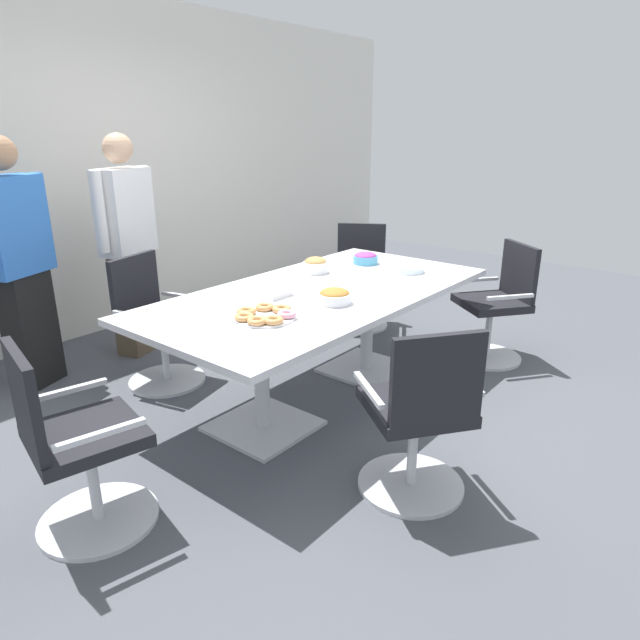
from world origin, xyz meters
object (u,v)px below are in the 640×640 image
at_px(office_chair_1, 419,421).
at_px(snack_bowl_candy_mix, 365,258).
at_px(plate_stack, 409,269).
at_px(office_chair_0, 75,450).
at_px(snack_bowl_pretzels, 335,296).
at_px(snack_bowl_cookies, 316,265).
at_px(office_chair_4, 156,328).
at_px(napkin_pile, 272,290).
at_px(office_chair_3, 359,282).
at_px(person_standing_0, 19,263).
at_px(office_chair_2, 497,309).
at_px(donut_platter, 265,315).
at_px(person_standing_1, 129,244).
at_px(conference_table, 320,309).

relative_size(office_chair_1, snack_bowl_candy_mix, 4.78).
bearing_deg(plate_stack, office_chair_0, 175.46).
xyz_separation_m(snack_bowl_pretzels, snack_bowl_cookies, (0.49, 0.55, 0.01)).
distance_m(office_chair_4, napkin_pile, 1.00).
height_order(snack_bowl_cookies, snack_bowl_candy_mix, snack_bowl_cookies).
bearing_deg(snack_bowl_candy_mix, napkin_pile, -178.05).
bearing_deg(napkin_pile, office_chair_3, 16.62).
height_order(person_standing_0, snack_bowl_pretzels, person_standing_0).
distance_m(snack_bowl_cookies, snack_bowl_candy_mix, 0.47).
bearing_deg(office_chair_0, office_chair_3, 114.84).
relative_size(office_chair_3, snack_bowl_cookies, 5.09).
xyz_separation_m(office_chair_1, napkin_pile, (0.25, 1.21, 0.38)).
bearing_deg(snack_bowl_pretzels, snack_bowl_cookies, 48.34).
bearing_deg(office_chair_3, office_chair_1, 100.97).
relative_size(office_chair_0, office_chair_2, 1.00).
distance_m(snack_bowl_candy_mix, plate_stack, 0.39).
bearing_deg(plate_stack, office_chair_3, 55.00).
xyz_separation_m(office_chair_2, person_standing_0, (-2.50, 2.34, 0.48)).
bearing_deg(donut_platter, napkin_pile, 38.75).
distance_m(person_standing_1, plate_stack, 2.15).
bearing_deg(napkin_pile, office_chair_1, -101.83).
distance_m(office_chair_2, office_chair_3, 1.29).
relative_size(person_standing_1, napkin_pile, 9.19).
xyz_separation_m(snack_bowl_pretzels, napkin_pile, (-0.12, 0.40, -0.01)).
xyz_separation_m(conference_table, plate_stack, (0.78, -0.20, 0.15)).
height_order(office_chair_4, plate_stack, office_chair_4).
relative_size(office_chair_1, office_chair_2, 1.00).
relative_size(office_chair_2, snack_bowl_candy_mix, 4.78).
height_order(person_standing_1, donut_platter, person_standing_1).
distance_m(office_chair_1, napkin_pile, 1.29).
bearing_deg(office_chair_0, person_standing_0, 173.71).
bearing_deg(donut_platter, plate_stack, -3.33).
xyz_separation_m(office_chair_4, person_standing_0, (-0.57, 0.65, 0.48)).
xyz_separation_m(office_chair_0, person_standing_0, (0.59, 1.70, 0.48)).
height_order(snack_bowl_candy_mix, plate_stack, snack_bowl_candy_mix).
distance_m(office_chair_1, person_standing_0, 2.85).
bearing_deg(donut_platter, office_chair_4, 86.10).
distance_m(snack_bowl_cookies, plate_stack, 0.68).
bearing_deg(snack_bowl_candy_mix, person_standing_1, 126.65).
distance_m(conference_table, person_standing_1, 1.71).
relative_size(person_standing_0, snack_bowl_pretzels, 8.43).
bearing_deg(office_chair_2, office_chair_1, 139.22).
relative_size(office_chair_2, plate_stack, 4.22).
bearing_deg(person_standing_0, plate_stack, 114.37).
height_order(snack_bowl_pretzels, plate_stack, snack_bowl_pretzels).
distance_m(office_chair_4, person_standing_0, 0.99).
bearing_deg(conference_table, snack_bowl_cookies, 43.09).
relative_size(snack_bowl_cookies, napkin_pile, 0.96).
relative_size(office_chair_2, donut_platter, 2.66).
distance_m(conference_table, plate_stack, 0.81).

